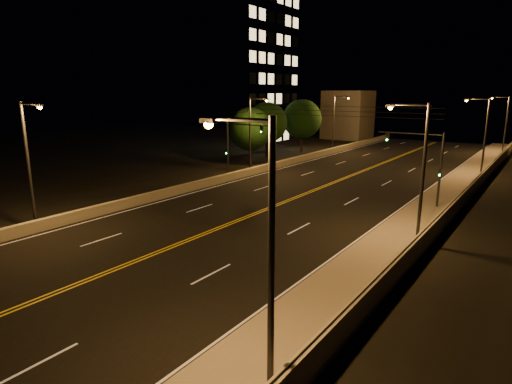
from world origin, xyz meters
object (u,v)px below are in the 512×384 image
Objects in this scene: streetlight_1 at (419,164)px; building_tower at (216,71)px; tree_2 at (302,119)px; traffic_signal_left at (235,144)px; streetlight_0 at (263,241)px; traffic_signal_right at (427,161)px; tree_1 at (267,123)px; streetlight_3 at (504,121)px; tree_0 at (250,129)px; streetlight_6 at (335,119)px; streetlight_4 at (30,157)px; streetlight_5 at (252,130)px; streetlight_2 at (483,132)px.

building_tower is (-42.46, 32.06, 7.54)m from streetlight_1.
tree_2 is at bearing 128.72° from streetlight_1.
traffic_signal_left is 33.36m from building_tower.
streetlight_0 is 1.06× the size of tree_2.
traffic_signal_right is at bearing 99.89° from streetlight_1.
tree_1 reaches higher than traffic_signal_left.
tree_0 is at bearing -131.00° from streetlight_3.
streetlight_1 is at bearing 90.00° from streetlight_0.
tree_1 reaches higher than traffic_signal_right.
streetlight_0 and streetlight_3 have the same top height.
tree_2 is at bearing -150.38° from streetlight_3.
streetlight_3 is 1.18× the size of tree_0.
streetlight_6 is 1.18× the size of tree_0.
tree_2 is at bearing 92.12° from tree_0.
streetlight_6 is (-21.40, -10.69, 0.00)m from streetlight_3.
building_tower reaches higher than traffic_signal_left.
streetlight_0 reaches higher than traffic_signal_left.
streetlight_4 is 1.40× the size of traffic_signal_right.
tree_2 is (-3.78, -3.63, 0.09)m from streetlight_6.
streetlight_1 is 41.06m from streetlight_6.
streetlight_0 is at bearing -54.08° from streetlight_5.
streetlight_5 is 4.80m from traffic_signal_left.
streetlight_3 is at bearing 61.30° from traffic_signal_left.
traffic_signal_left is 0.76× the size of tree_2.
streetlight_0 is 1.00× the size of streetlight_5.
streetlight_0 and streetlight_6 have the same top height.
streetlight_4 and streetlight_6 have the same top height.
streetlight_3 reaches higher than traffic_signal_right.
streetlight_2 is 1.00× the size of streetlight_6.
streetlight_6 is (0.00, 21.84, 0.00)m from streetlight_5.
streetlight_4 is 1.00× the size of streetlight_5.
streetlight_0 is 1.40× the size of traffic_signal_left.
streetlight_5 is (-21.40, 13.21, 0.00)m from streetlight_1.
building_tower reaches higher than tree_1.
streetlight_1 is 1.40× the size of traffic_signal_left.
building_tower reaches higher than tree_2.
streetlight_2 is 25.90m from tree_0.
streetlight_3 is 23.92m from streetlight_6.
streetlight_6 is at bearing 155.43° from streetlight_2.
streetlight_1 is 22.09m from traffic_signal_left.
streetlight_1 is 1.00× the size of streetlight_5.
streetlight_0 is 36.49m from streetlight_5.
traffic_signal_left is at bearing 156.88° from streetlight_1.
streetlight_6 is 22.56m from building_tower.
tree_0 is at bearing 128.15° from streetlight_5.
streetlight_3 is (0.00, 20.47, 0.00)m from streetlight_2.
streetlight_5 is 5.29m from tree_0.
building_tower is (-21.06, 18.85, 7.54)m from streetlight_5.
streetlight_5 is 1.06× the size of tree_2.
tree_2 is at bearing 166.27° from streetlight_2.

